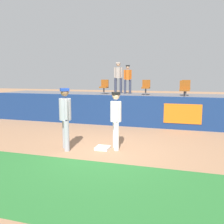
% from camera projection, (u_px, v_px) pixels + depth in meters
% --- Properties ---
extents(ground_plane, '(60.00, 60.00, 0.00)m').
position_uv_depth(ground_plane, '(105.00, 151.00, 7.13)').
color(ground_plane, '#936B4C').
extents(grass_foreground_strip, '(18.00, 2.80, 0.01)m').
position_uv_depth(grass_foreground_strip, '(70.00, 184.00, 4.95)').
color(grass_foreground_strip, '#26662B').
rests_on(grass_foreground_strip, ground_plane).
extents(first_base, '(0.40, 0.40, 0.08)m').
position_uv_depth(first_base, '(103.00, 148.00, 7.31)').
color(first_base, white).
rests_on(first_base, ground_plane).
extents(player_fielder_home, '(0.43, 0.56, 1.73)m').
position_uv_depth(player_fielder_home, '(116.00, 116.00, 7.22)').
color(player_fielder_home, white).
rests_on(player_fielder_home, ground_plane).
extents(player_runner_visitor, '(0.49, 0.49, 1.85)m').
position_uv_depth(player_runner_visitor, '(65.00, 115.00, 7.14)').
color(player_runner_visitor, '#9EA3AD').
rests_on(player_runner_visitor, ground_plane).
extents(field_wall, '(18.00, 0.26, 1.35)m').
position_uv_depth(field_wall, '(132.00, 111.00, 10.56)').
color(field_wall, navy).
rests_on(field_wall, ground_plane).
extents(bleacher_platform, '(18.00, 4.80, 1.16)m').
position_uv_depth(bleacher_platform, '(141.00, 106.00, 13.01)').
color(bleacher_platform, '#59595E').
rests_on(bleacher_platform, ground_plane).
extents(seat_back_center, '(0.44, 0.44, 0.84)m').
position_uv_depth(seat_back_center, '(146.00, 86.00, 13.46)').
color(seat_back_center, '#4C4C51').
rests_on(seat_back_center, bleacher_platform).
extents(seat_front_right, '(0.46, 0.44, 0.84)m').
position_uv_depth(seat_front_right, '(185.00, 89.00, 11.17)').
color(seat_front_right, '#4C4C51').
rests_on(seat_front_right, bleacher_platform).
extents(seat_back_right, '(0.45, 0.44, 0.84)m').
position_uv_depth(seat_back_right, '(186.00, 87.00, 12.85)').
color(seat_back_right, '#4C4C51').
rests_on(seat_back_right, bleacher_platform).
extents(seat_back_left, '(0.45, 0.44, 0.84)m').
position_uv_depth(seat_back_left, '(104.00, 86.00, 14.15)').
color(seat_back_left, '#4C4C51').
rests_on(seat_back_left, bleacher_platform).
extents(spectator_hooded, '(0.46, 0.40, 1.69)m').
position_uv_depth(spectator_hooded, '(128.00, 77.00, 14.33)').
color(spectator_hooded, '#33384C').
rests_on(spectator_hooded, bleacher_platform).
extents(spectator_capped, '(0.52, 0.41, 1.87)m').
position_uv_depth(spectator_capped, '(118.00, 75.00, 14.66)').
color(spectator_capped, '#33384C').
rests_on(spectator_capped, bleacher_platform).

